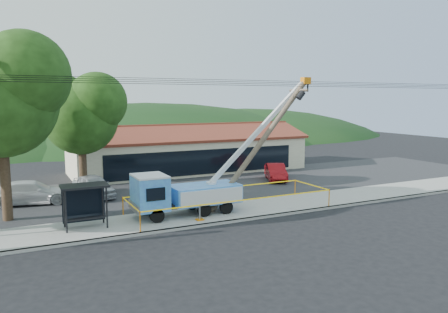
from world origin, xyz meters
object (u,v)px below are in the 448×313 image
at_px(car_silver, 94,198).
at_px(utility_truck, 186,191).
at_px(car_red, 276,181).
at_px(car_white, 32,205).
at_px(bus_shelter, 84,196).
at_px(leaning_pole, 265,137).

bearing_deg(car_silver, utility_truck, -72.51).
distance_m(car_red, car_white, 19.29).
bearing_deg(bus_shelter, car_red, 24.27).
xyz_separation_m(utility_truck, car_red, (11.15, 7.25, -1.57)).
relative_size(leaning_pole, car_silver, 1.79).
height_order(utility_truck, car_red, utility_truck).
distance_m(bus_shelter, car_silver, 7.97).
bearing_deg(car_silver, bus_shelter, -113.93).
bearing_deg(leaning_pole, car_red, 52.27).
relative_size(utility_truck, bus_shelter, 4.85).
distance_m(leaning_pole, bus_shelter, 11.55).
height_order(utility_truck, car_silver, utility_truck).
xyz_separation_m(bus_shelter, car_red, (16.98, 7.25, -1.87)).
bearing_deg(bus_shelter, utility_truck, 1.10).
height_order(utility_truck, leaning_pole, utility_truck).
height_order(utility_truck, car_white, utility_truck).
xyz_separation_m(utility_truck, car_silver, (-4.08, 7.55, -1.57)).
bearing_deg(leaning_pole, utility_truck, 178.05).
bearing_deg(bus_shelter, car_silver, 78.09).
relative_size(car_red, car_white, 0.81).
bearing_deg(car_silver, car_white, 173.59).
relative_size(bus_shelter, car_white, 0.47).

